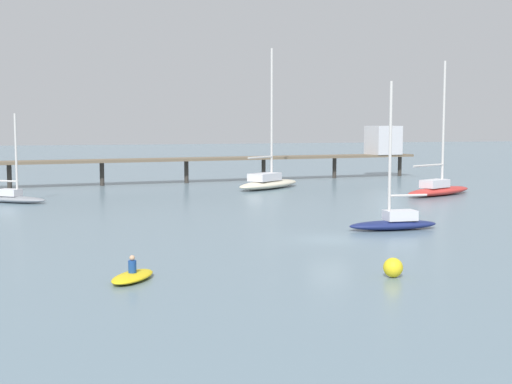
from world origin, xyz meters
TOP-DOWN VIEW (x-y plane):
  - ground_plane at (0.00, 0.00)m, footprint 400.00×400.00m
  - pier at (11.36, 43.69)m, footprint 61.24×8.66m
  - sailboat_red at (20.59, 21.29)m, footprint 9.74×6.15m
  - sailboat_gray at (-18.79, 26.80)m, footprint 6.13×5.19m
  - sailboat_cream at (6.94, 32.94)m, footprint 9.66×8.30m
  - sailboat_navy at (5.70, 2.51)m, footprint 6.20×2.15m
  - dinghy_yellow at (-12.73, -7.59)m, footprint 2.82×3.26m
  - mooring_buoy_outer at (-1.33, -10.43)m, footprint 0.90×0.90m

SIDE VIEW (x-z plane):
  - ground_plane at x=0.00m, z-range 0.00..0.00m
  - dinghy_yellow at x=-12.73m, z-range -0.37..0.77m
  - mooring_buoy_outer at x=-1.33m, z-range 0.00..0.90m
  - sailboat_gray at x=-18.79m, z-range -3.39..4.47m
  - sailboat_navy at x=5.70m, z-range -4.21..5.48m
  - sailboat_red at x=20.59m, z-range -5.75..7.24m
  - sailboat_cream at x=6.94m, z-range -6.67..8.28m
  - pier at x=11.36m, z-range 0.25..6.93m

